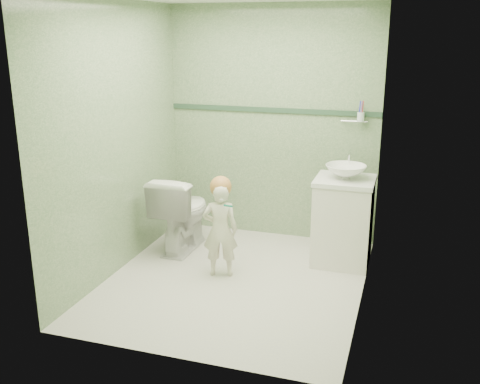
% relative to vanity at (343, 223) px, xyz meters
% --- Properties ---
extents(ground, '(2.50, 2.50, 0.00)m').
position_rel_vanity_xyz_m(ground, '(-0.84, -0.70, -0.40)').
color(ground, beige).
rests_on(ground, ground).
extents(room_shell, '(2.50, 2.54, 2.40)m').
position_rel_vanity_xyz_m(room_shell, '(-0.84, -0.70, 0.80)').
color(room_shell, gray).
rests_on(room_shell, ground).
extents(trim_stripe, '(2.20, 0.02, 0.05)m').
position_rel_vanity_xyz_m(trim_stripe, '(-0.84, 0.54, 0.95)').
color(trim_stripe, '#2D4A36').
rests_on(trim_stripe, room_shell).
extents(vanity, '(0.52, 0.50, 0.80)m').
position_rel_vanity_xyz_m(vanity, '(0.00, 0.00, 0.00)').
color(vanity, white).
rests_on(vanity, ground).
extents(counter, '(0.54, 0.52, 0.04)m').
position_rel_vanity_xyz_m(counter, '(0.00, 0.00, 0.41)').
color(counter, white).
rests_on(counter, vanity).
extents(basin, '(0.37, 0.37, 0.13)m').
position_rel_vanity_xyz_m(basin, '(0.00, 0.00, 0.49)').
color(basin, white).
rests_on(basin, counter).
extents(faucet, '(0.03, 0.13, 0.18)m').
position_rel_vanity_xyz_m(faucet, '(0.00, 0.19, 0.57)').
color(faucet, silver).
rests_on(faucet, counter).
extents(cup_holder, '(0.26, 0.07, 0.21)m').
position_rel_vanity_xyz_m(cup_holder, '(0.05, 0.48, 0.93)').
color(cup_holder, silver).
rests_on(cup_holder, room_shell).
extents(toilet, '(0.45, 0.77, 0.78)m').
position_rel_vanity_xyz_m(toilet, '(-1.58, -0.14, -0.01)').
color(toilet, white).
rests_on(toilet, ground).
extents(toddler, '(0.36, 0.28, 0.86)m').
position_rel_vanity_xyz_m(toddler, '(-1.00, -0.61, 0.03)').
color(toddler, silver).
rests_on(toddler, ground).
extents(hair_cap, '(0.19, 0.19, 0.19)m').
position_rel_vanity_xyz_m(hair_cap, '(-1.00, -0.59, 0.42)').
color(hair_cap, '#B67A3F').
rests_on(hair_cap, toddler).
extents(teal_toothbrush, '(0.11, 0.14, 0.08)m').
position_rel_vanity_xyz_m(teal_toothbrush, '(-0.90, -0.71, 0.30)').
color(teal_toothbrush, '#15816B').
rests_on(teal_toothbrush, toddler).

